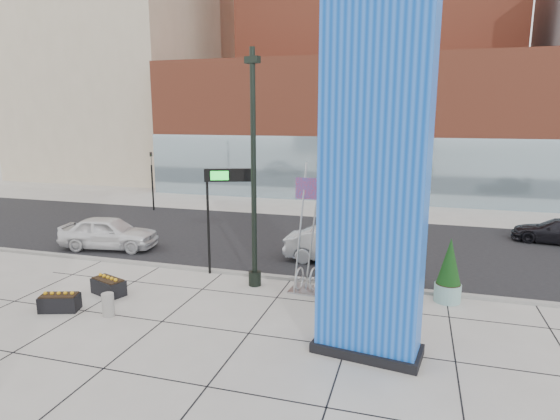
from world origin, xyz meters
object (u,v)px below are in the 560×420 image
(public_art_sculpture, at_px, (320,259))
(concrete_bollard, at_px, (108,305))
(blue_pylon, at_px, (373,185))
(overhead_street_sign, at_px, (224,185))
(car_white_west, at_px, (109,233))
(car_silver_mid, at_px, (338,246))
(lamp_post, at_px, (254,193))

(public_art_sculpture, height_order, concrete_bollard, public_art_sculpture)
(concrete_bollard, bearing_deg, blue_pylon, -0.60)
(public_art_sculpture, relative_size, overhead_street_sign, 1.11)
(overhead_street_sign, distance_m, car_white_west, 8.02)
(blue_pylon, height_order, car_white_west, blue_pylon)
(overhead_street_sign, distance_m, car_silver_mid, 5.99)
(public_art_sculpture, bearing_deg, lamp_post, -174.44)
(lamp_post, bearing_deg, overhead_street_sign, 152.82)
(overhead_street_sign, height_order, car_white_west, overhead_street_sign)
(lamp_post, bearing_deg, car_white_west, 162.20)
(lamp_post, relative_size, concrete_bollard, 11.47)
(lamp_post, distance_m, car_silver_mid, 5.46)
(blue_pylon, relative_size, car_white_west, 2.07)
(car_silver_mid, bearing_deg, lamp_post, 146.31)
(blue_pylon, height_order, car_silver_mid, blue_pylon)
(lamp_post, bearing_deg, car_silver_mid, 55.24)
(blue_pylon, xyz_separation_m, lamp_post, (-4.82, 4.19, -1.11))
(car_white_west, bearing_deg, lamp_post, -116.97)
(car_white_west, bearing_deg, concrete_bollard, -153.36)
(blue_pylon, height_order, overhead_street_sign, blue_pylon)
(concrete_bollard, distance_m, overhead_street_sign, 6.37)
(concrete_bollard, height_order, overhead_street_sign, overhead_street_sign)
(car_white_west, xyz_separation_m, car_silver_mid, (11.36, 1.00, -0.03))
(concrete_bollard, distance_m, car_white_west, 8.51)
(blue_pylon, distance_m, car_white_west, 15.75)
(blue_pylon, distance_m, car_silver_mid, 9.20)
(blue_pylon, xyz_separation_m, car_silver_mid, (-2.19, 7.99, -4.01))
(concrete_bollard, bearing_deg, overhead_street_sign, 65.86)
(public_art_sculpture, relative_size, concrete_bollard, 6.31)
(public_art_sculpture, xyz_separation_m, car_white_west, (-11.31, 2.82, -0.48))
(blue_pylon, xyz_separation_m, public_art_sculpture, (-2.24, 4.16, -3.50))
(public_art_sculpture, height_order, overhead_street_sign, public_art_sculpture)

